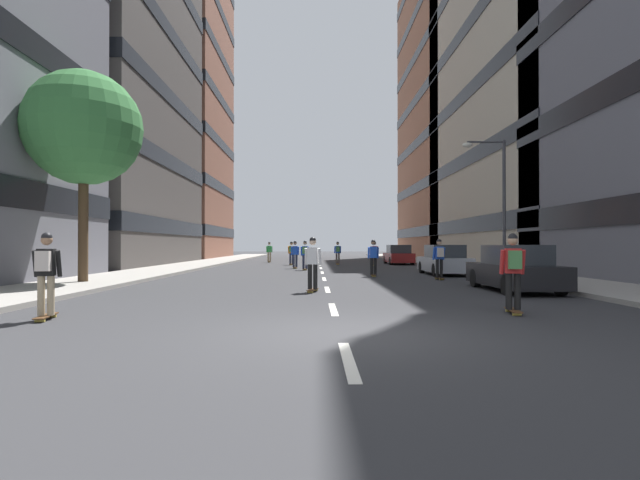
{
  "coord_description": "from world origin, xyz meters",
  "views": [
    {
      "loc": [
        -0.46,
        -8.35,
        1.52
      ],
      "look_at": [
        0.0,
        27.69,
        1.89
      ],
      "focal_mm": 27.02,
      "sensor_mm": 36.0,
      "label": 1
    }
  ],
  "objects_px": {
    "parked_car_far": "(444,261)",
    "skater_0": "(513,268)",
    "streetlamp_right": "(497,191)",
    "skater_2": "(373,256)",
    "skater_5": "(269,251)",
    "skater_9": "(313,262)",
    "skater_7": "(439,256)",
    "skater_1": "(375,252)",
    "skater_6": "(305,253)",
    "skater_10": "(295,253)",
    "street_tree_near": "(84,129)",
    "skater_8": "(338,251)",
    "parked_car_near": "(515,270)",
    "skater_3": "(291,252)",
    "parked_car_mid": "(398,255)"
  },
  "relations": [
    {
      "from": "parked_car_near",
      "to": "skater_2",
      "type": "distance_m",
      "value": 8.23
    },
    {
      "from": "skater_0",
      "to": "skater_1",
      "type": "distance_m",
      "value": 24.22
    },
    {
      "from": "skater_8",
      "to": "skater_0",
      "type": "bearing_deg",
      "value": -84.49
    },
    {
      "from": "parked_car_near",
      "to": "parked_car_mid",
      "type": "xyz_separation_m",
      "value": [
        0.0,
        21.85,
        0.0
      ]
    },
    {
      "from": "parked_car_far",
      "to": "skater_7",
      "type": "relative_size",
      "value": 2.47
    },
    {
      "from": "skater_6",
      "to": "skater_8",
      "type": "bearing_deg",
      "value": 73.88
    },
    {
      "from": "parked_car_near",
      "to": "skater_8",
      "type": "relative_size",
      "value": 2.47
    },
    {
      "from": "parked_car_near",
      "to": "skater_2",
      "type": "xyz_separation_m",
      "value": [
        -3.77,
        7.31,
        0.29
      ]
    },
    {
      "from": "parked_car_near",
      "to": "skater_9",
      "type": "height_order",
      "value": "skater_9"
    },
    {
      "from": "streetlamp_right",
      "to": "skater_9",
      "type": "height_order",
      "value": "streetlamp_right"
    },
    {
      "from": "parked_car_near",
      "to": "skater_1",
      "type": "height_order",
      "value": "skater_1"
    },
    {
      "from": "streetlamp_right",
      "to": "skater_8",
      "type": "relative_size",
      "value": 3.65
    },
    {
      "from": "streetlamp_right",
      "to": "skater_2",
      "type": "relative_size",
      "value": 3.65
    },
    {
      "from": "skater_7",
      "to": "parked_car_far",
      "type": "bearing_deg",
      "value": 71.79
    },
    {
      "from": "skater_0",
      "to": "skater_7",
      "type": "distance_m",
      "value": 10.4
    },
    {
      "from": "parked_car_far",
      "to": "skater_8",
      "type": "xyz_separation_m",
      "value": [
        -4.79,
        12.72,
        0.32
      ]
    },
    {
      "from": "skater_9",
      "to": "skater_6",
      "type": "bearing_deg",
      "value": 92.15
    },
    {
      "from": "parked_car_near",
      "to": "streetlamp_right",
      "type": "distance_m",
      "value": 8.55
    },
    {
      "from": "parked_car_far",
      "to": "skater_5",
      "type": "xyz_separation_m",
      "value": [
        -10.5,
        17.32,
        0.29
      ]
    },
    {
      "from": "skater_5",
      "to": "skater_10",
      "type": "distance_m",
      "value": 11.14
    },
    {
      "from": "skater_2",
      "to": "skater_6",
      "type": "xyz_separation_m",
      "value": [
        -3.4,
        5.78,
        0.03
      ]
    },
    {
      "from": "parked_car_far",
      "to": "skater_0",
      "type": "xyz_separation_m",
      "value": [
        -2.23,
        -13.85,
        0.32
      ]
    },
    {
      "from": "skater_3",
      "to": "skater_9",
      "type": "height_order",
      "value": "same"
    },
    {
      "from": "street_tree_near",
      "to": "skater_9",
      "type": "bearing_deg",
      "value": -17.63
    },
    {
      "from": "skater_0",
      "to": "skater_5",
      "type": "bearing_deg",
      "value": 104.86
    },
    {
      "from": "street_tree_near",
      "to": "skater_5",
      "type": "distance_m",
      "value": 24.46
    },
    {
      "from": "skater_8",
      "to": "skater_7",
      "type": "bearing_deg",
      "value": -77.36
    },
    {
      "from": "street_tree_near",
      "to": "skater_2",
      "type": "xyz_separation_m",
      "value": [
        11.58,
        4.83,
        -4.94
      ]
    },
    {
      "from": "parked_car_near",
      "to": "skater_0",
      "type": "xyz_separation_m",
      "value": [
        -2.23,
        -5.23,
        0.32
      ]
    },
    {
      "from": "street_tree_near",
      "to": "skater_6",
      "type": "relative_size",
      "value": 4.47
    },
    {
      "from": "parked_car_near",
      "to": "parked_car_far",
      "type": "bearing_deg",
      "value": 90.0
    },
    {
      "from": "street_tree_near",
      "to": "skater_1",
      "type": "distance_m",
      "value": 21.66
    },
    {
      "from": "parked_car_mid",
      "to": "skater_6",
      "type": "bearing_deg",
      "value": -129.3
    },
    {
      "from": "skater_1",
      "to": "skater_8",
      "type": "height_order",
      "value": "same"
    },
    {
      "from": "skater_1",
      "to": "skater_9",
      "type": "height_order",
      "value": "same"
    },
    {
      "from": "parked_car_far",
      "to": "skater_1",
      "type": "height_order",
      "value": "skater_1"
    },
    {
      "from": "skater_7",
      "to": "skater_10",
      "type": "distance_m",
      "value": 12.03
    },
    {
      "from": "skater_10",
      "to": "skater_3",
      "type": "bearing_deg",
      "value": 95.19
    },
    {
      "from": "skater_7",
      "to": "skater_0",
      "type": "bearing_deg",
      "value": -95.93
    },
    {
      "from": "skater_5",
      "to": "parked_car_mid",
      "type": "bearing_deg",
      "value": -21.28
    },
    {
      "from": "streetlamp_right",
      "to": "skater_2",
      "type": "height_order",
      "value": "streetlamp_right"
    },
    {
      "from": "skater_5",
      "to": "skater_9",
      "type": "xyz_separation_m",
      "value": [
        3.83,
        -26.22,
        0.0
      ]
    },
    {
      "from": "street_tree_near",
      "to": "skater_7",
      "type": "height_order",
      "value": "street_tree_near"
    },
    {
      "from": "skater_0",
      "to": "skater_2",
      "type": "relative_size",
      "value": 1.0
    },
    {
      "from": "parked_car_near",
      "to": "skater_6",
      "type": "height_order",
      "value": "skater_6"
    },
    {
      "from": "skater_9",
      "to": "street_tree_near",
      "type": "bearing_deg",
      "value": 162.37
    },
    {
      "from": "skater_2",
      "to": "skater_3",
      "type": "height_order",
      "value": "same"
    },
    {
      "from": "skater_1",
      "to": "skater_6",
      "type": "relative_size",
      "value": 1.0
    },
    {
      "from": "streetlamp_right",
      "to": "skater_0",
      "type": "relative_size",
      "value": 3.65
    },
    {
      "from": "skater_10",
      "to": "parked_car_near",
      "type": "bearing_deg",
      "value": -62.58
    }
  ]
}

